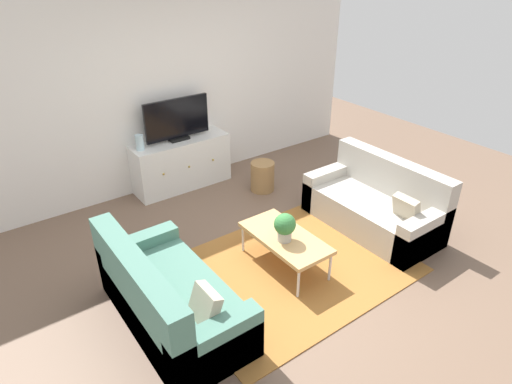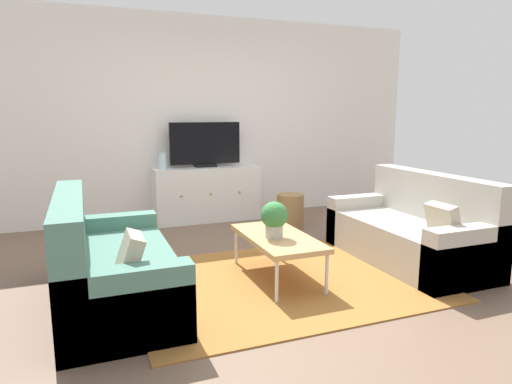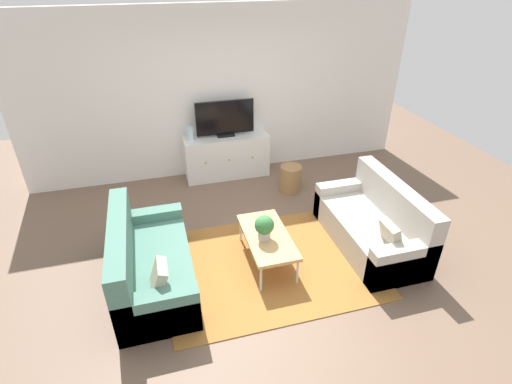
{
  "view_description": "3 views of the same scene",
  "coord_description": "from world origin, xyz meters",
  "px_view_note": "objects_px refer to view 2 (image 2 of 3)",
  "views": [
    {
      "loc": [
        -2.56,
        -3.02,
        3.06
      ],
      "look_at": [
        0.0,
        0.47,
        0.68
      ],
      "focal_mm": 30.98,
      "sensor_mm": 36.0,
      "label": 1
    },
    {
      "loc": [
        -1.54,
        -3.49,
        1.44
      ],
      "look_at": [
        0.0,
        0.47,
        0.68
      ],
      "focal_mm": 31.45,
      "sensor_mm": 36.0,
      "label": 2
    },
    {
      "loc": [
        -1.15,
        -3.66,
        3.24
      ],
      "look_at": [
        0.0,
        0.47,
        0.68
      ],
      "focal_mm": 27.59,
      "sensor_mm": 36.0,
      "label": 3
    }
  ],
  "objects_px": {
    "potted_plant": "(274,218)",
    "tv_console": "(207,194)",
    "flat_screen_tv": "(205,145)",
    "couch_left_side": "(105,270)",
    "couch_right_side": "(414,233)",
    "coffee_table": "(277,239)",
    "wicker_basket": "(290,211)",
    "glass_vase": "(162,161)"
  },
  "relations": [
    {
      "from": "potted_plant",
      "to": "flat_screen_tv",
      "type": "relative_size",
      "value": 0.33
    },
    {
      "from": "couch_left_side",
      "to": "couch_right_side",
      "type": "height_order",
      "value": "same"
    },
    {
      "from": "coffee_table",
      "to": "glass_vase",
      "type": "distance_m",
      "value": 2.45
    },
    {
      "from": "coffee_table",
      "to": "flat_screen_tv",
      "type": "bearing_deg",
      "value": 90.07
    },
    {
      "from": "tv_console",
      "to": "glass_vase",
      "type": "height_order",
      "value": "glass_vase"
    },
    {
      "from": "couch_left_side",
      "to": "couch_right_side",
      "type": "xyz_separation_m",
      "value": [
        2.88,
        0.0,
        0.0
      ]
    },
    {
      "from": "coffee_table",
      "to": "glass_vase",
      "type": "relative_size",
      "value": 4.95
    },
    {
      "from": "couch_left_side",
      "to": "couch_right_side",
      "type": "bearing_deg",
      "value": 0.0
    },
    {
      "from": "couch_right_side",
      "to": "tv_console",
      "type": "relative_size",
      "value": 1.19
    },
    {
      "from": "couch_right_side",
      "to": "coffee_table",
      "type": "bearing_deg",
      "value": 178.52
    },
    {
      "from": "couch_left_side",
      "to": "glass_vase",
      "type": "bearing_deg",
      "value": 70.4
    },
    {
      "from": "coffee_table",
      "to": "potted_plant",
      "type": "bearing_deg",
      "value": -135.93
    },
    {
      "from": "tv_console",
      "to": "flat_screen_tv",
      "type": "height_order",
      "value": "flat_screen_tv"
    },
    {
      "from": "couch_right_side",
      "to": "glass_vase",
      "type": "height_order",
      "value": "glass_vase"
    },
    {
      "from": "couch_left_side",
      "to": "coffee_table",
      "type": "relative_size",
      "value": 1.6
    },
    {
      "from": "tv_console",
      "to": "wicker_basket",
      "type": "distance_m",
      "value": 1.18
    },
    {
      "from": "wicker_basket",
      "to": "flat_screen_tv",
      "type": "bearing_deg",
      "value": 137.2
    },
    {
      "from": "wicker_basket",
      "to": "potted_plant",
      "type": "bearing_deg",
      "value": -119.88
    },
    {
      "from": "glass_vase",
      "to": "flat_screen_tv",
      "type": "bearing_deg",
      "value": 1.98
    },
    {
      "from": "flat_screen_tv",
      "to": "potted_plant",
      "type": "bearing_deg",
      "value": -91.23
    },
    {
      "from": "couch_left_side",
      "to": "glass_vase",
      "type": "distance_m",
      "value": 2.58
    },
    {
      "from": "couch_right_side",
      "to": "glass_vase",
      "type": "relative_size",
      "value": 7.94
    },
    {
      "from": "couch_right_side",
      "to": "coffee_table",
      "type": "distance_m",
      "value": 1.45
    },
    {
      "from": "tv_console",
      "to": "flat_screen_tv",
      "type": "bearing_deg",
      "value": 90.0
    },
    {
      "from": "coffee_table",
      "to": "tv_console",
      "type": "distance_m",
      "value": 2.34
    },
    {
      "from": "couch_left_side",
      "to": "wicker_basket",
      "type": "bearing_deg",
      "value": 34.7
    },
    {
      "from": "coffee_table",
      "to": "flat_screen_tv",
      "type": "relative_size",
      "value": 1.09
    },
    {
      "from": "coffee_table",
      "to": "wicker_basket",
      "type": "distance_m",
      "value": 1.78
    },
    {
      "from": "coffee_table",
      "to": "wicker_basket",
      "type": "relative_size",
      "value": 2.42
    },
    {
      "from": "potted_plant",
      "to": "tv_console",
      "type": "xyz_separation_m",
      "value": [
        0.05,
        2.39,
        -0.2
      ]
    },
    {
      "from": "couch_right_side",
      "to": "potted_plant",
      "type": "height_order",
      "value": "couch_right_side"
    },
    {
      "from": "couch_right_side",
      "to": "coffee_table",
      "type": "xyz_separation_m",
      "value": [
        -1.45,
        0.04,
        0.08
      ]
    },
    {
      "from": "glass_vase",
      "to": "wicker_basket",
      "type": "height_order",
      "value": "glass_vase"
    },
    {
      "from": "potted_plant",
      "to": "flat_screen_tv",
      "type": "xyz_separation_m",
      "value": [
        0.05,
        2.41,
        0.45
      ]
    },
    {
      "from": "tv_console",
      "to": "glass_vase",
      "type": "distance_m",
      "value": 0.74
    },
    {
      "from": "couch_left_side",
      "to": "flat_screen_tv",
      "type": "height_order",
      "value": "flat_screen_tv"
    },
    {
      "from": "glass_vase",
      "to": "couch_left_side",
      "type": "bearing_deg",
      "value": -109.6
    },
    {
      "from": "flat_screen_tv",
      "to": "glass_vase",
      "type": "xyz_separation_m",
      "value": [
        -0.58,
        -0.02,
        -0.19
      ]
    },
    {
      "from": "tv_console",
      "to": "coffee_table",
      "type": "bearing_deg",
      "value": -89.93
    },
    {
      "from": "tv_console",
      "to": "wicker_basket",
      "type": "relative_size",
      "value": 3.26
    },
    {
      "from": "couch_left_side",
      "to": "glass_vase",
      "type": "relative_size",
      "value": 7.94
    },
    {
      "from": "couch_right_side",
      "to": "flat_screen_tv",
      "type": "bearing_deg",
      "value": 121.2
    }
  ]
}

